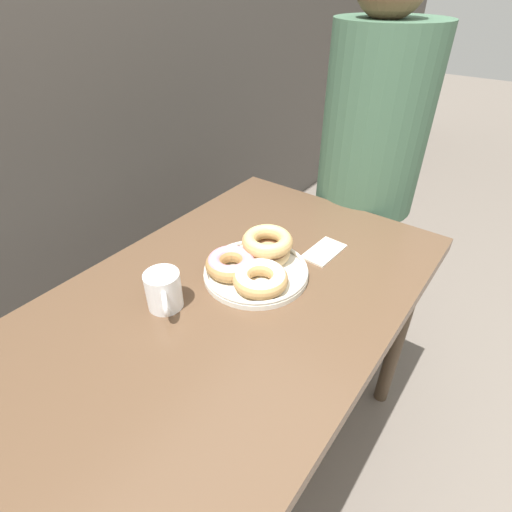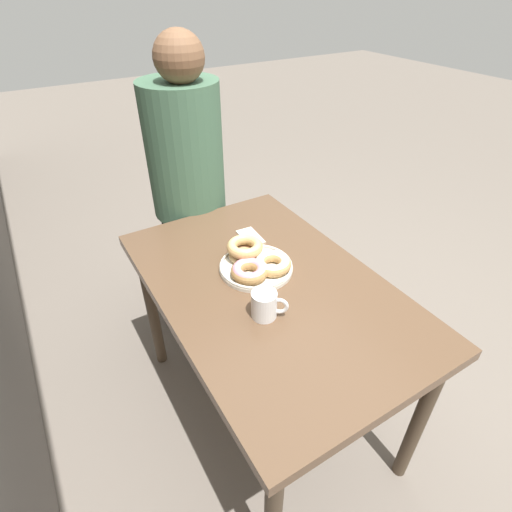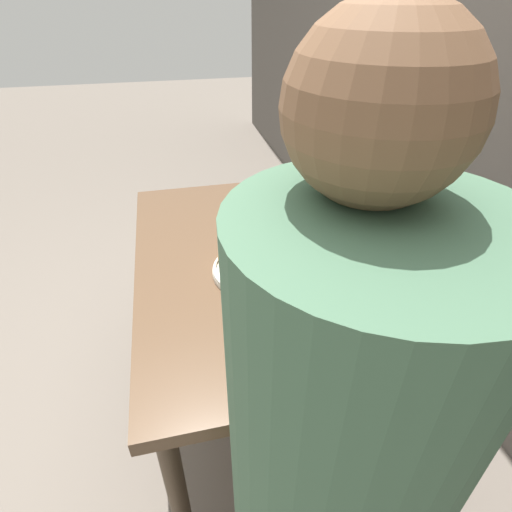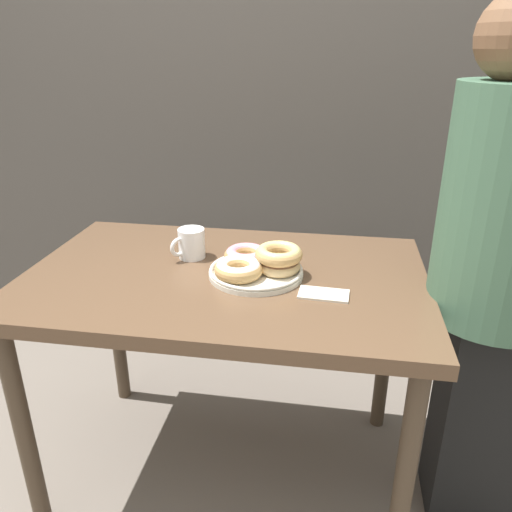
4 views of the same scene
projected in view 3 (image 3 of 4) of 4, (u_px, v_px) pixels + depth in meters
The scene contains 6 objects.
ground_plane at pixel (200, 409), 1.65m from camera, with size 14.00×14.00×0.00m, color #70665B.
dining_table at pixel (251, 277), 1.32m from camera, with size 1.14×0.73×0.73m.
donut_plate at pixel (258, 263), 1.18m from camera, with size 0.27×0.27×0.09m.
coffee_mug at pixel (270, 221), 1.37m from camera, with size 0.09×0.10×0.09m.
person_figure at pixel (336, 480), 0.65m from camera, with size 0.36×0.34×1.45m.
napkin at pixel (238, 320), 1.03m from camera, with size 0.13×0.08×0.01m.
Camera 3 is at (1.03, 0.00, 1.45)m, focal length 28.00 mm.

